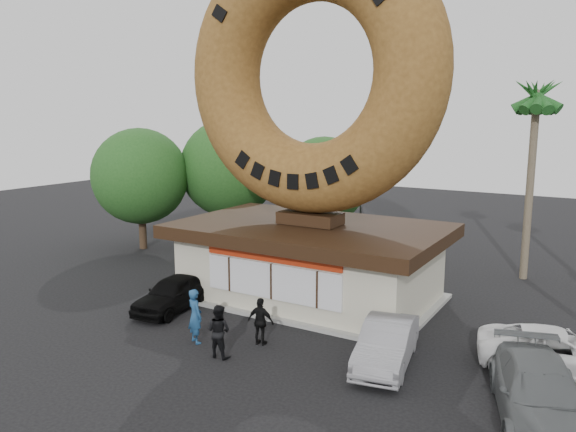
# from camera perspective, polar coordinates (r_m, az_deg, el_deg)

# --- Properties ---
(ground) EXTENTS (90.00, 90.00, 0.00)m
(ground) POSITION_cam_1_polar(r_m,az_deg,el_deg) (20.02, -6.30, -12.98)
(ground) COLOR black
(ground) RESTS_ON ground
(donut_shop) EXTENTS (11.20, 7.20, 3.80)m
(donut_shop) POSITION_cam_1_polar(r_m,az_deg,el_deg) (24.21, 2.23, -4.37)
(donut_shop) COLOR #BEB8A2
(donut_shop) RESTS_ON ground
(giant_donut) EXTENTS (11.41, 2.91, 11.41)m
(giant_donut) POSITION_cam_1_polar(r_m,az_deg,el_deg) (23.50, 2.38, 14.23)
(giant_donut) COLOR olive
(giant_donut) RESTS_ON donut_shop
(tree_west) EXTENTS (6.00, 6.00, 7.65)m
(tree_west) POSITION_cam_1_polar(r_m,az_deg,el_deg) (34.65, -5.98, 4.84)
(tree_west) COLOR #473321
(tree_west) RESTS_ON ground
(tree_mid) EXTENTS (5.20, 5.20, 6.63)m
(tree_mid) POSITION_cam_1_polar(r_m,az_deg,el_deg) (33.49, 3.68, 3.62)
(tree_mid) COLOR #473321
(tree_mid) RESTS_ON ground
(tree_far) EXTENTS (5.60, 5.60, 7.14)m
(tree_far) POSITION_cam_1_polar(r_m,az_deg,el_deg) (34.00, -14.79, 3.93)
(tree_far) COLOR #473321
(tree_far) RESTS_ON ground
(palm_near) EXTENTS (2.60, 2.60, 9.75)m
(palm_near) POSITION_cam_1_polar(r_m,az_deg,el_deg) (28.82, 23.92, 10.46)
(palm_near) COLOR #726651
(palm_near) RESTS_ON ground
(street_lamp) EXTENTS (2.11, 0.20, 8.00)m
(street_lamp) POSITION_cam_1_polar(r_m,az_deg,el_deg) (33.43, 7.76, 4.33)
(street_lamp) COLOR #59595E
(street_lamp) RESTS_ON ground
(person_left) EXTENTS (0.84, 0.71, 1.94)m
(person_left) POSITION_cam_1_polar(r_m,az_deg,el_deg) (20.10, -9.42, -9.98)
(person_left) COLOR navy
(person_left) RESTS_ON ground
(person_center) EXTENTS (0.89, 0.71, 1.78)m
(person_center) POSITION_cam_1_polar(r_m,az_deg,el_deg) (18.89, -7.06, -11.52)
(person_center) COLOR black
(person_center) RESTS_ON ground
(person_right) EXTENTS (1.02, 0.49, 1.68)m
(person_right) POSITION_cam_1_polar(r_m,az_deg,el_deg) (19.72, -2.78, -10.66)
(person_right) COLOR black
(person_right) RESTS_ON ground
(car_black) EXTENTS (2.05, 4.19, 1.38)m
(car_black) POSITION_cam_1_polar(r_m,az_deg,el_deg) (23.58, -11.63, -7.71)
(car_black) COLOR black
(car_black) RESTS_ON ground
(car_silver) EXTENTS (2.24, 4.47, 1.41)m
(car_silver) POSITION_cam_1_polar(r_m,az_deg,el_deg) (18.57, 9.98, -12.62)
(car_silver) COLOR #939397
(car_silver) RESTS_ON ground
(car_grey) EXTENTS (3.58, 5.67, 1.53)m
(car_grey) POSITION_cam_1_polar(r_m,az_deg,el_deg) (16.50, 24.23, -16.22)
(car_grey) COLOR slate
(car_grey) RESTS_ON ground
(car_white) EXTENTS (5.11, 3.12, 1.32)m
(car_white) POSITION_cam_1_polar(r_m,az_deg,el_deg) (19.72, 25.73, -12.27)
(car_white) COLOR white
(car_white) RESTS_ON ground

